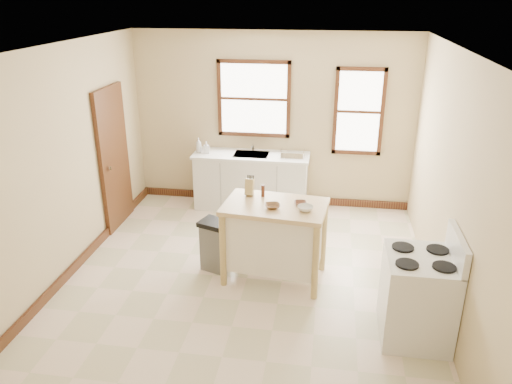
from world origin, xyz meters
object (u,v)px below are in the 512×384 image
at_px(pepper_grinder, 263,191).
at_px(trash_bin, 215,245).
at_px(dish_rack, 293,154).
at_px(kitchen_island, 275,242).
at_px(bowl_c, 305,208).
at_px(bowl_a, 272,206).
at_px(gas_stove, 419,286).
at_px(knife_block, 249,187).
at_px(bowl_b, 300,203).
at_px(soap_bottle_b, 206,147).
at_px(soap_bottle_a, 199,145).

height_order(pepper_grinder, trash_bin, pepper_grinder).
bearing_deg(dish_rack, kitchen_island, -80.51).
xyz_separation_m(pepper_grinder, bowl_c, (0.54, -0.35, -0.05)).
relative_size(bowl_a, gas_stove, 0.15).
xyz_separation_m(kitchen_island, knife_block, (-0.35, 0.25, 0.60)).
xyz_separation_m(bowl_b, gas_stove, (1.27, -0.95, -0.42)).
xyz_separation_m(soap_bottle_b, gas_stove, (2.92, -2.96, -0.42)).
height_order(knife_block, gas_stove, knife_block).
xyz_separation_m(bowl_b, trash_bin, (-1.07, 0.05, -0.67)).
bearing_deg(pepper_grinder, bowl_a, -64.14).
height_order(dish_rack, kitchen_island, dish_rack).
bearing_deg(bowl_b, bowl_c, -67.44).
xyz_separation_m(soap_bottle_a, gas_stove, (3.05, -2.98, -0.45)).
relative_size(knife_block, bowl_a, 1.09).
relative_size(kitchen_island, bowl_c, 6.61).
bearing_deg(soap_bottle_a, gas_stove, -54.20).
xyz_separation_m(bowl_c, trash_bin, (-1.14, 0.21, -0.68)).
bearing_deg(soap_bottle_a, pepper_grinder, -64.65).
bearing_deg(pepper_grinder, knife_block, 172.82).
bearing_deg(bowl_b, knife_block, 162.56).
bearing_deg(soap_bottle_b, bowl_c, -67.57).
height_order(bowl_b, trash_bin, bowl_b).
distance_m(dish_rack, pepper_grinder, 1.85).
height_order(soap_bottle_a, bowl_b, soap_bottle_a).
height_order(dish_rack, bowl_c, bowl_c).
relative_size(knife_block, bowl_b, 1.36).
relative_size(pepper_grinder, bowl_c, 0.82).
bearing_deg(soap_bottle_a, soap_bottle_b, -18.11).
bearing_deg(bowl_c, bowl_b, 112.56).
relative_size(kitchen_island, bowl_a, 6.63).
bearing_deg(pepper_grinder, trash_bin, -167.15).
relative_size(soap_bottle_a, knife_block, 1.21).
bearing_deg(trash_bin, bowl_a, 5.40).
height_order(kitchen_island, bowl_b, bowl_b).
bearing_deg(soap_bottle_b, gas_stove, -61.23).
relative_size(pepper_grinder, gas_stove, 0.13).
height_order(bowl_a, bowl_c, bowl_c).
bearing_deg(soap_bottle_b, soap_bottle_a, 155.94).
xyz_separation_m(pepper_grinder, trash_bin, (-0.60, -0.14, -0.73)).
xyz_separation_m(bowl_a, trash_bin, (-0.75, 0.19, -0.68)).
distance_m(soap_bottle_b, dish_rack, 1.38).
distance_m(soap_bottle_a, soap_bottle_b, 0.14).
bearing_deg(knife_block, soap_bottle_a, 124.80).
xyz_separation_m(soap_bottle_a, trash_bin, (0.71, -1.98, -0.70)).
distance_m(soap_bottle_a, dish_rack, 1.52).
bearing_deg(bowl_b, kitchen_island, -171.59).
bearing_deg(gas_stove, trash_bin, 156.91).
relative_size(dish_rack, bowl_c, 2.03).
bearing_deg(dish_rack, knife_block, -91.50).
bearing_deg(gas_stove, bowl_c, 146.89).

